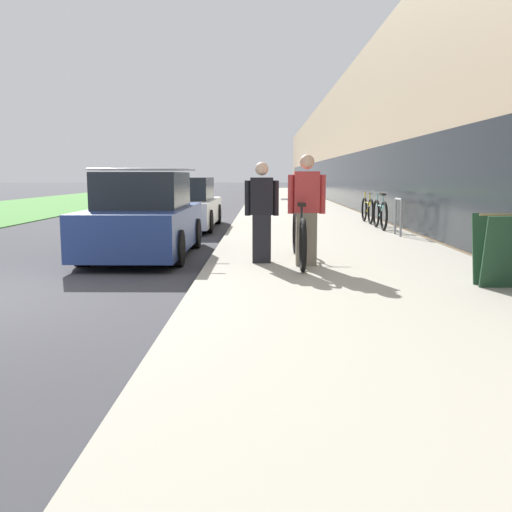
{
  "coord_description": "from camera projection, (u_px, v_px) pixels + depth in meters",
  "views": [
    {
      "loc": [
        3.9,
        -6.33,
        1.47
      ],
      "look_at": [
        3.66,
        11.67,
        -1.09
      ],
      "focal_mm": 40.0,
      "sensor_mm": 36.0,
      "label": 1
    }
  ],
  "objects": [
    {
      "name": "cruiser_bike_middle",
      "position": [
        367.0,
        209.0,
        16.41
      ],
      "size": [
        0.52,
        1.73,
        0.9
      ],
      "color": "black",
      "rests_on": "sidewalk_slab"
    },
    {
      "name": "vintage_roadster_curbside",
      "position": [
        181.0,
        205.0,
        15.82
      ],
      "size": [
        1.97,
        4.64,
        1.41
      ],
      "color": "white",
      "rests_on": "ground"
    },
    {
      "name": "person_bystander",
      "position": [
        262.0,
        213.0,
        8.85
      ],
      "size": [
        0.53,
        0.21,
        1.56
      ],
      "color": "black",
      "rests_on": "sidewalk_slab"
    },
    {
      "name": "bike_rack_hoop",
      "position": [
        398.0,
        213.0,
        12.92
      ],
      "size": [
        0.05,
        0.6,
        0.84
      ],
      "color": "gray",
      "rests_on": "sidewalk_slab"
    },
    {
      "name": "person_rider",
      "position": [
        307.0,
        210.0,
        8.55
      ],
      "size": [
        0.57,
        0.22,
        1.66
      ],
      "color": "#756B5B",
      "rests_on": "sidewalk_slab"
    },
    {
      "name": "storefront_facade",
      "position": [
        404.0,
        150.0,
        34.65
      ],
      "size": [
        10.01,
        70.0,
        5.98
      ],
      "color": "tan",
      "rests_on": "ground"
    },
    {
      "name": "sidewalk_slab",
      "position": [
        291.0,
        205.0,
        27.24
      ],
      "size": [
        4.41,
        70.0,
        0.11
      ],
      "color": "#A39E8E",
      "rests_on": "ground"
    },
    {
      "name": "cruiser_bike_nearest",
      "position": [
        380.0,
        214.0,
        14.5
      ],
      "size": [
        0.52,
        1.69,
        0.92
      ],
      "color": "black",
      "rests_on": "sidewalk_slab"
    },
    {
      "name": "tandem_bicycle",
      "position": [
        299.0,
        236.0,
        8.95
      ],
      "size": [
        0.52,
        2.7,
        0.97
      ],
      "color": "black",
      "rests_on": "sidewalk_slab"
    },
    {
      "name": "sandwich_board_sign",
      "position": [
        501.0,
        250.0,
        6.98
      ],
      "size": [
        0.56,
        0.56,
        0.9
      ],
      "color": "#23472D",
      "rests_on": "sidewalk_slab"
    },
    {
      "name": "lawn_strip",
      "position": [
        63.0,
        202.0,
        31.37
      ],
      "size": [
        7.54,
        70.0,
        0.03
      ],
      "color": "#478438",
      "rests_on": "ground"
    },
    {
      "name": "parked_sedan_curbside",
      "position": [
        144.0,
        219.0,
        10.33
      ],
      "size": [
        1.77,
        4.01,
        1.59
      ],
      "color": "navy",
      "rests_on": "ground"
    }
  ]
}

